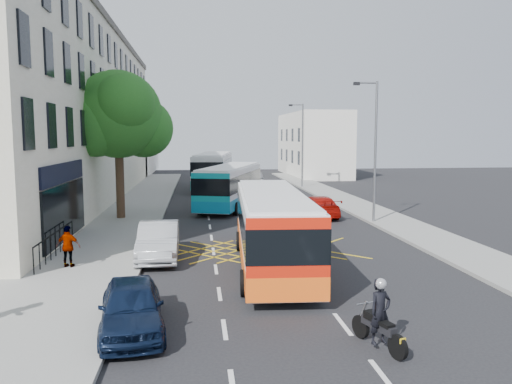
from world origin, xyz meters
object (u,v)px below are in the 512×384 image
object	(u,v)px
distant_car_grey	(231,176)
distant_car_silver	(257,177)
motorbike	(379,316)
red_hatchback	(318,206)
street_tree	(118,115)
parked_car_blue	(131,307)
bus_near	(272,228)
pedestrian_far	(68,247)
lamp_far	(301,141)
bus_far	(214,170)
parked_car_silver	(159,241)
bus_mid	(230,185)
lamp_near	(374,144)

from	to	relation	value
distant_car_grey	distant_car_silver	distance (m)	2.86
motorbike	red_hatchback	bearing A→B (deg)	61.71
street_tree	parked_car_blue	size ratio (longest dim) A/B	2.22
bus_near	distant_car_silver	bearing A→B (deg)	87.57
street_tree	motorbike	world-z (taller)	street_tree
distant_car_grey	pedestrian_far	bearing A→B (deg)	-110.75
red_hatchback	lamp_far	bearing A→B (deg)	-101.08
lamp_far	distant_car_silver	distance (m)	7.80
street_tree	parked_car_blue	distance (m)	18.92
bus_far	pedestrian_far	xyz separation A→B (m)	(-6.41, -29.21, -0.87)
bus_far	parked_car_silver	size ratio (longest dim) A/B	2.72
bus_near	pedestrian_far	size ratio (longest dim) A/B	6.73
bus_mid	bus_far	size ratio (longest dim) A/B	0.87
distant_car_silver	bus_near	bearing A→B (deg)	89.41
parked_car_silver	distant_car_grey	xyz separation A→B (m)	(5.24, 33.44, -0.03)
street_tree	parked_car_silver	size ratio (longest dim) A/B	1.92
pedestrian_far	street_tree	bearing A→B (deg)	-80.15
bus_mid	motorbike	xyz separation A→B (m)	(1.95, -24.21, -0.76)
bus_far	bus_near	bearing A→B (deg)	-80.18
bus_near	distant_car_silver	world-z (taller)	bus_near
street_tree	bus_far	distance (m)	19.26
distant_car_grey	red_hatchback	bearing A→B (deg)	-87.73
parked_car_blue	parked_car_silver	distance (m)	7.81
distant_car_grey	distant_car_silver	size ratio (longest dim) A/B	1.32
distant_car_grey	pedestrian_far	world-z (taller)	pedestrian_far
lamp_near	motorbike	bearing A→B (deg)	-109.20
lamp_near	bus_far	size ratio (longest dim) A/B	0.64
distant_car_grey	distant_car_silver	bearing A→B (deg)	-22.62
red_hatchback	distant_car_silver	bearing A→B (deg)	-89.84
parked_car_silver	pedestrian_far	bearing A→B (deg)	-155.99
bus_far	motorbike	bearing A→B (deg)	-78.49
parked_car_silver	distant_car_grey	bearing A→B (deg)	79.96
street_tree	bus_mid	xyz separation A→B (m)	(6.97, 4.63, -4.72)
distant_car_silver	lamp_near	bearing A→B (deg)	103.45
lamp_near	parked_car_silver	xyz separation A→B (m)	(-11.69, -7.05, -3.86)
bus_mid	distant_car_grey	world-z (taller)	bus_mid
lamp_far	street_tree	bearing A→B (deg)	-130.81
motorbike	pedestrian_far	xyz separation A→B (m)	(-9.13, 8.04, 0.12)
bus_mid	distant_car_grey	bearing A→B (deg)	103.30
motorbike	pedestrian_far	size ratio (longest dim) A/B	1.20
lamp_far	parked_car_blue	bearing A→B (deg)	-108.69
lamp_far	bus_mid	bearing A→B (deg)	-121.95
bus_far	pedestrian_far	world-z (taller)	bus_far
parked_car_blue	parked_car_silver	bearing A→B (deg)	81.81
bus_mid	parked_car_blue	distance (m)	22.84
lamp_far	bus_far	world-z (taller)	lamp_far
street_tree	lamp_near	bearing A→B (deg)	-11.40
street_tree	lamp_near	distance (m)	15.10
bus_far	bus_mid	bearing A→B (deg)	-79.31
parked_car_blue	distant_car_silver	bearing A→B (deg)	71.29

